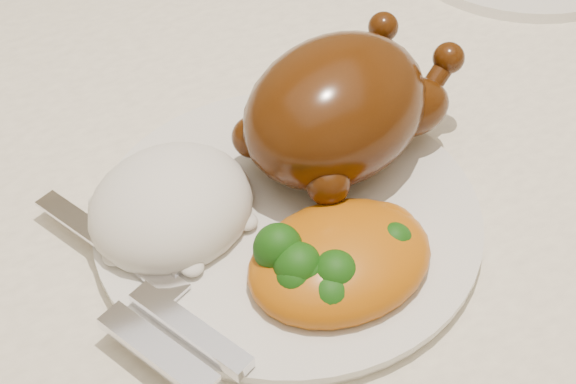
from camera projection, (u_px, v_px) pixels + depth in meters
name	position (u px, v px, depth m)	size (l,w,h in m)	color
dining_table	(326.00, 170.00, 0.75)	(1.60, 0.90, 0.76)	brown
tablecloth	(329.00, 109.00, 0.70)	(1.73, 1.03, 0.18)	white
dinner_plate	(288.00, 218.00, 0.56)	(0.26, 0.26, 0.01)	silver
roast_chicken	(340.00, 106.00, 0.56)	(0.20, 0.16, 0.10)	#4F2308
rice_mound	(171.00, 206.00, 0.54)	(0.15, 0.14, 0.06)	white
mac_and_cheese	(338.00, 260.00, 0.51)	(0.13, 0.10, 0.05)	#C5600C
cutlery	(156.00, 305.00, 0.49)	(0.08, 0.20, 0.01)	silver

